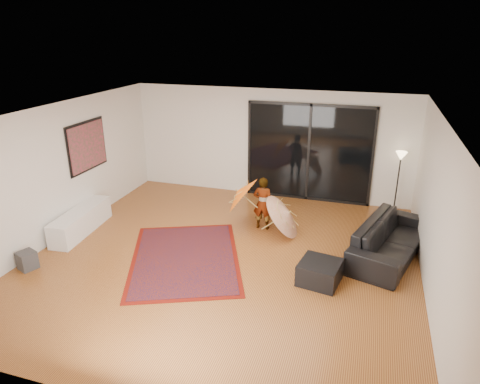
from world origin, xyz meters
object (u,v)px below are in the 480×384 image
at_px(sofa, 390,239).
at_px(child, 263,203).
at_px(media_console, 81,221).
at_px(ottoman, 320,272).

bearing_deg(sofa, child, 97.22).
relative_size(sofa, child, 2.04).
relative_size(media_console, child, 1.52).
bearing_deg(child, media_console, 19.15).
bearing_deg(sofa, ottoman, 155.89).
bearing_deg(child, ottoman, 128.91).
xyz_separation_m(ottoman, child, (-1.45, 1.75, 0.39)).
distance_m(ottoman, child, 2.31).
bearing_deg(sofa, media_console, 115.02).
height_order(ottoman, child, child).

